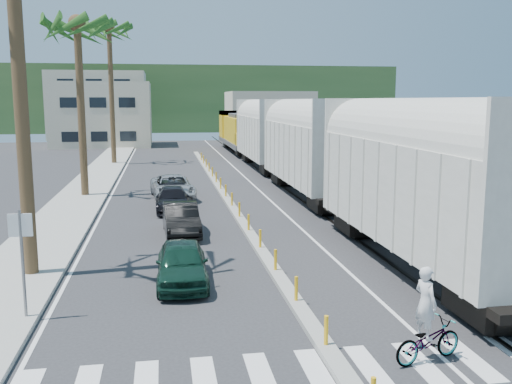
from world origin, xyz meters
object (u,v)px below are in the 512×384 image
at_px(street_sign, 22,249).
at_px(car_lead, 182,263).
at_px(cyclist, 427,332).
at_px(car_second, 181,219).

xyz_separation_m(street_sign, car_lead, (4.18, 2.49, -1.30)).
height_order(street_sign, car_lead, street_sign).
xyz_separation_m(street_sign, cyclist, (9.36, -3.89, -1.29)).
distance_m(street_sign, car_lead, 5.03).
height_order(car_lead, cyclist, cyclist).
relative_size(car_lead, car_second, 0.95).
bearing_deg(car_lead, car_second, 89.38).
relative_size(car_second, cyclist, 1.91).
bearing_deg(cyclist, car_second, 3.44).
distance_m(street_sign, car_second, 10.32).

